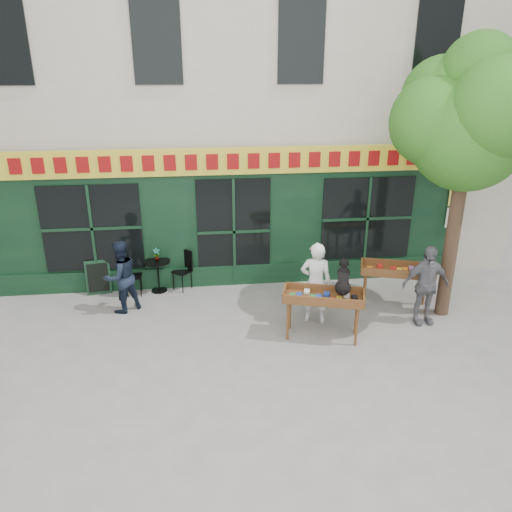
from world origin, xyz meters
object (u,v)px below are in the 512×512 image
at_px(woman, 316,283).
at_px(man_left, 121,277).
at_px(man_right, 425,285).
at_px(book_cart_right, 397,272).
at_px(bistro_table, 158,270).
at_px(dog, 343,277).
at_px(book_cart_center, 323,299).

bearing_deg(woman, man_left, 2.99).
bearing_deg(man_left, woman, 129.57).
bearing_deg(man_right, book_cart_right, 109.75).
bearing_deg(bistro_table, dog, -34.99).
xyz_separation_m(dog, book_cart_right, (1.54, 1.13, -0.47)).
height_order(woman, book_cart_right, woman).
xyz_separation_m(man_right, man_left, (-6.19, 1.27, -0.05)).
height_order(book_cart_right, man_left, man_left).
distance_m(dog, bistro_table, 4.51).
bearing_deg(bistro_table, book_cart_right, -15.35).
height_order(book_cart_right, bistro_table, book_cart_right).
relative_size(dog, bistro_table, 0.79).
xyz_separation_m(dog, man_right, (1.84, 0.38, -0.45)).
distance_m(book_cart_center, man_left, 4.31).
distance_m(book_cart_right, bistro_table, 5.39).
bearing_deg(man_right, man_left, 166.31).
relative_size(book_cart_center, bistro_table, 2.12).
bearing_deg(man_left, book_cart_center, 121.12).
bearing_deg(man_left, man_right, 131.34).
relative_size(woman, bistro_table, 2.28).
height_order(dog, man_left, man_left).
bearing_deg(man_right, book_cart_center, -173.54).
relative_size(woman, book_cart_right, 1.07).
bearing_deg(book_cart_right, man_left, -167.14).
height_order(book_cart_center, woman, woman).
height_order(bistro_table, man_left, man_left).
relative_size(woman, man_right, 1.03).
distance_m(book_cart_center, woman, 0.65).
distance_m(dog, woman, 0.89).
relative_size(book_cart_center, dog, 2.69).
xyz_separation_m(woman, man_left, (-4.00, 0.95, -0.07)).
bearing_deg(man_right, dog, -170.46).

